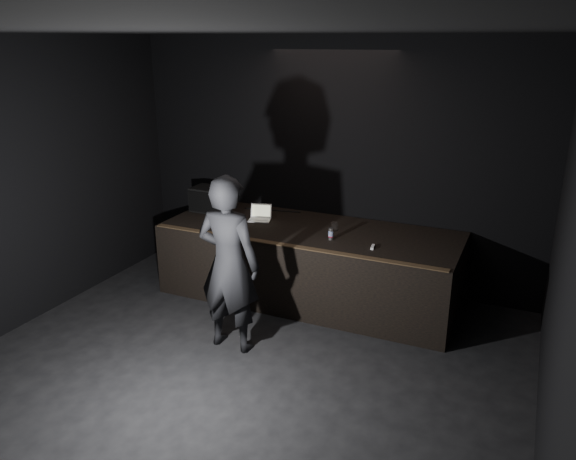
{
  "coord_description": "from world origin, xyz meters",
  "views": [
    {
      "loc": [
        2.68,
        -3.93,
        3.45
      ],
      "look_at": [
        -0.13,
        2.3,
        1.1
      ],
      "focal_mm": 35.0,
      "sensor_mm": 36.0,
      "label": 1
    }
  ],
  "objects_px": {
    "stage_monitor": "(210,199)",
    "beer_can": "(331,234)",
    "laptop": "(260,216)",
    "person": "(229,264)",
    "stage_riser": "(310,263)"
  },
  "relations": [
    {
      "from": "beer_can",
      "to": "stage_monitor",
      "type": "bearing_deg",
      "value": 167.69
    },
    {
      "from": "stage_riser",
      "to": "laptop",
      "type": "distance_m",
      "value": 0.98
    },
    {
      "from": "person",
      "to": "stage_monitor",
      "type": "bearing_deg",
      "value": -52.63
    },
    {
      "from": "stage_monitor",
      "to": "beer_can",
      "type": "distance_m",
      "value": 2.12
    },
    {
      "from": "laptop",
      "to": "beer_can",
      "type": "distance_m",
      "value": 1.27
    },
    {
      "from": "stage_monitor",
      "to": "stage_riser",
      "type": "bearing_deg",
      "value": -4.87
    },
    {
      "from": "beer_can",
      "to": "person",
      "type": "height_order",
      "value": "person"
    },
    {
      "from": "stage_monitor",
      "to": "beer_can",
      "type": "bearing_deg",
      "value": -11.34
    },
    {
      "from": "stage_monitor",
      "to": "person",
      "type": "relative_size",
      "value": 0.26
    },
    {
      "from": "stage_riser",
      "to": "person",
      "type": "bearing_deg",
      "value": -101.73
    },
    {
      "from": "person",
      "to": "beer_can",
      "type": "bearing_deg",
      "value": -118.57
    },
    {
      "from": "laptop",
      "to": "person",
      "type": "bearing_deg",
      "value": -89.77
    },
    {
      "from": "beer_can",
      "to": "laptop",
      "type": "bearing_deg",
      "value": 162.41
    },
    {
      "from": "stage_monitor",
      "to": "laptop",
      "type": "distance_m",
      "value": 0.88
    },
    {
      "from": "laptop",
      "to": "person",
      "type": "relative_size",
      "value": 0.17
    }
  ]
}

